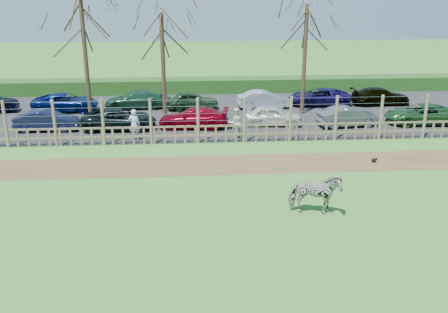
{
  "coord_description": "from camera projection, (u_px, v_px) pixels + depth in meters",
  "views": [
    {
      "loc": [
        -0.45,
        -17.78,
        8.1
      ],
      "look_at": [
        1.0,
        2.5,
        1.1
      ],
      "focal_mm": 40.0,
      "sensor_mm": 36.0,
      "label": 1
    }
  ],
  "objects": [
    {
      "name": "car_12",
      "position": [
        319.0,
        97.0,
        35.14
      ],
      "size": [
        4.5,
        2.42,
        1.2
      ],
      "primitive_type": "imported",
      "rotation": [
        0.0,
        0.0,
        4.61
      ],
      "color": "#160D4B",
      "rests_on": "asphalt"
    },
    {
      "name": "dirt_strip",
      "position": [
        200.0,
        165.0,
        23.68
      ],
      "size": [
        34.0,
        2.8,
        0.01
      ],
      "primitive_type": "cube",
      "color": "brown",
      "rests_on": "ground"
    },
    {
      "name": "car_6",
      "position": [
        421.0,
        114.0,
        30.44
      ],
      "size": [
        4.36,
        2.09,
        1.2
      ],
      "primitive_type": "imported",
      "rotation": [
        0.0,
        0.0,
        4.69
      ],
      "color": "#225623",
      "rests_on": "asphalt"
    },
    {
      "name": "car_2",
      "position": [
        119.0,
        119.0,
        29.29
      ],
      "size": [
        4.33,
        2.02,
        1.2
      ],
      "primitive_type": "imported",
      "rotation": [
        0.0,
        0.0,
        1.56
      ],
      "color": "black",
      "rests_on": "asphalt"
    },
    {
      "name": "tree_right",
      "position": [
        306.0,
        33.0,
        31.4
      ],
      "size": [
        4.8,
        4.8,
        7.35
      ],
      "color": "#3D2B1E",
      "rests_on": "ground"
    },
    {
      "name": "car_9",
      "position": [
        135.0,
        100.0,
        34.27
      ],
      "size": [
        4.23,
        1.93,
        1.2
      ],
      "primitive_type": "imported",
      "rotation": [
        0.0,
        0.0,
        4.77
      ],
      "color": "#1C482F",
      "rests_on": "asphalt"
    },
    {
      "name": "zebra",
      "position": [
        315.0,
        194.0,
        18.37
      ],
      "size": [
        2.05,
        1.23,
        1.62
      ],
      "primitive_type": "imported",
      "rotation": [
        0.0,
        0.0,
        1.38
      ],
      "color": "gray",
      "rests_on": "ground"
    },
    {
      "name": "visitor_a",
      "position": [
        134.0,
        125.0,
        27.12
      ],
      "size": [
        0.68,
        0.49,
        1.72
      ],
      "primitive_type": "imported",
      "rotation": [
        0.0,
        0.0,
        3.01
      ],
      "color": "silver",
      "rests_on": "asphalt"
    },
    {
      "name": "car_4",
      "position": [
        273.0,
        115.0,
        30.13
      ],
      "size": [
        3.68,
        1.87,
        1.2
      ],
      "primitive_type": "imported",
      "rotation": [
        0.0,
        0.0,
        1.44
      ],
      "color": "silver",
      "rests_on": "asphalt"
    },
    {
      "name": "car_11",
      "position": [
        264.0,
        99.0,
        34.37
      ],
      "size": [
        3.7,
        1.46,
        1.2
      ],
      "primitive_type": "imported",
      "rotation": [
        0.0,
        0.0,
        1.62
      ],
      "color": "#ACB6C0",
      "rests_on": "asphalt"
    },
    {
      "name": "car_5",
      "position": [
        348.0,
        117.0,
        29.87
      ],
      "size": [
        3.78,
        1.73,
        1.2
      ],
      "primitive_type": "imported",
      "rotation": [
        0.0,
        0.0,
        1.7
      ],
      "color": "#525A60",
      "rests_on": "asphalt"
    },
    {
      "name": "car_10",
      "position": [
        192.0,
        101.0,
        33.99
      ],
      "size": [
        3.63,
        1.71,
        1.2
      ],
      "primitive_type": "imported",
      "rotation": [
        0.0,
        0.0,
        1.66
      ],
      "color": "#26492A",
      "rests_on": "asphalt"
    },
    {
      "name": "ground",
      "position": [
        203.0,
        205.0,
        19.44
      ],
      "size": [
        120.0,
        120.0,
        0.0
      ],
      "primitive_type": "plane",
      "color": "#649B3E",
      "rests_on": "ground"
    },
    {
      "name": "fence",
      "position": [
        198.0,
        129.0,
        26.72
      ],
      "size": [
        30.16,
        0.16,
        2.5
      ],
      "color": "brown",
      "rests_on": "ground"
    },
    {
      "name": "visitor_b",
      "position": [
        236.0,
        123.0,
        27.49
      ],
      "size": [
        0.97,
        0.84,
        1.72
      ],
      "primitive_type": "imported",
      "rotation": [
        0.0,
        0.0,
        3.39
      ],
      "color": "silver",
      "rests_on": "asphalt"
    },
    {
      "name": "car_13",
      "position": [
        380.0,
        96.0,
        35.33
      ],
      "size": [
        4.19,
        1.82,
        1.2
      ],
      "primitive_type": "imported",
      "rotation": [
        0.0,
        0.0,
        1.61
      ],
      "color": "black",
      "rests_on": "asphalt"
    },
    {
      "name": "tree_left",
      "position": [
        83.0,
        30.0,
        28.96
      ],
      "size": [
        4.8,
        4.8,
        7.88
      ],
      "color": "#3D2B1E",
      "rests_on": "ground"
    },
    {
      "name": "tree_mid",
      "position": [
        162.0,
        41.0,
        30.45
      ],
      "size": [
        4.8,
        4.8,
        6.83
      ],
      "color": "#3D2B1E",
      "rests_on": "ground"
    },
    {
      "name": "crow",
      "position": [
        374.0,
        160.0,
        24.02
      ],
      "size": [
        0.28,
        0.21,
        0.23
      ],
      "color": "black",
      "rests_on": "ground"
    },
    {
      "name": "car_1",
      "position": [
        47.0,
        121.0,
        29.0
      ],
      "size": [
        3.65,
        1.28,
        1.2
      ],
      "primitive_type": "imported",
      "rotation": [
        0.0,
        0.0,
        1.57
      ],
      "color": "#14193C",
      "rests_on": "asphalt"
    },
    {
      "name": "car_3",
      "position": [
        193.0,
        118.0,
        29.58
      ],
      "size": [
        4.3,
        2.13,
        1.2
      ],
      "primitive_type": "imported",
      "rotation": [
        0.0,
        0.0,
        4.6
      ],
      "color": "maroon",
      "rests_on": "asphalt"
    },
    {
      "name": "asphalt",
      "position": [
        196.0,
        114.0,
        33.1
      ],
      "size": [
        44.0,
        13.0,
        0.04
      ],
      "primitive_type": "cube",
      "color": "#232326",
      "rests_on": "ground"
    },
    {
      "name": "car_8",
      "position": [
        65.0,
        102.0,
        33.48
      ],
      "size": [
        4.4,
        2.17,
        1.2
      ],
      "primitive_type": "imported",
      "rotation": [
        0.0,
        0.0,
        1.61
      ],
      "color": "#051150",
      "rests_on": "asphalt"
    },
    {
      "name": "hedge",
      "position": [
        194.0,
        86.0,
        39.53
      ],
      "size": [
        46.0,
        2.0,
        1.1
      ],
      "primitive_type": "cube",
      "color": "#1E4716",
      "rests_on": "ground"
    }
  ]
}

